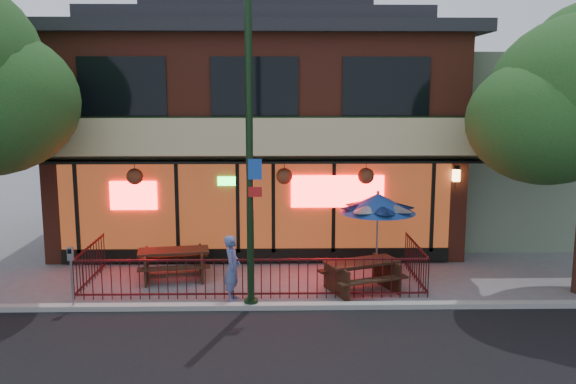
# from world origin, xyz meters

# --- Properties ---
(ground) EXTENTS (80.00, 80.00, 0.00)m
(ground) POSITION_xyz_m (0.00, 0.00, 0.00)
(ground) COLOR gray
(ground) RESTS_ON ground
(curb) EXTENTS (80.00, 0.25, 0.12)m
(curb) POSITION_xyz_m (0.00, -0.50, 0.06)
(curb) COLOR #999993
(curb) RESTS_ON ground
(restaurant_building) EXTENTS (12.96, 9.49, 8.05)m
(restaurant_building) POSITION_xyz_m (0.00, 7.11, 4.13)
(restaurant_building) COLOR maroon
(restaurant_building) RESTS_ON ground
(neighbor_building) EXTENTS (6.00, 7.00, 6.00)m
(neighbor_building) POSITION_xyz_m (9.00, 7.70, 3.00)
(neighbor_building) COLOR slate
(neighbor_building) RESTS_ON ground
(patio_fence) EXTENTS (8.44, 2.62, 1.00)m
(patio_fence) POSITION_xyz_m (0.00, 0.50, 0.63)
(patio_fence) COLOR #3F0D10
(patio_fence) RESTS_ON ground
(street_light) EXTENTS (0.43, 0.32, 7.00)m
(street_light) POSITION_xyz_m (0.00, -0.40, 3.15)
(street_light) COLOR black
(street_light) RESTS_ON ground
(picnic_table_left) EXTENTS (2.03, 1.68, 0.78)m
(picnic_table_left) POSITION_xyz_m (-2.11, 1.82, 0.51)
(picnic_table_left) COLOR #3A2215
(picnic_table_left) RESTS_ON ground
(picnic_table_right) EXTENTS (2.18, 1.94, 0.77)m
(picnic_table_right) POSITION_xyz_m (2.68, 0.70, 0.51)
(picnic_table_right) COLOR #321D11
(picnic_table_right) RESTS_ON ground
(patio_umbrella) EXTENTS (2.00, 2.00, 2.29)m
(patio_umbrella) POSITION_xyz_m (3.27, 2.08, 1.95)
(patio_umbrella) COLOR gray
(patio_umbrella) RESTS_ON ground
(pedestrian) EXTENTS (0.44, 0.61, 1.56)m
(pedestrian) POSITION_xyz_m (-0.45, 0.10, 0.78)
(pedestrian) COLOR #5067A0
(pedestrian) RESTS_ON ground
(parking_meter_near) EXTENTS (0.14, 0.13, 1.46)m
(parking_meter_near) POSITION_xyz_m (-4.00, -0.48, 0.99)
(parking_meter_near) COLOR #94979C
(parking_meter_near) RESTS_ON ground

